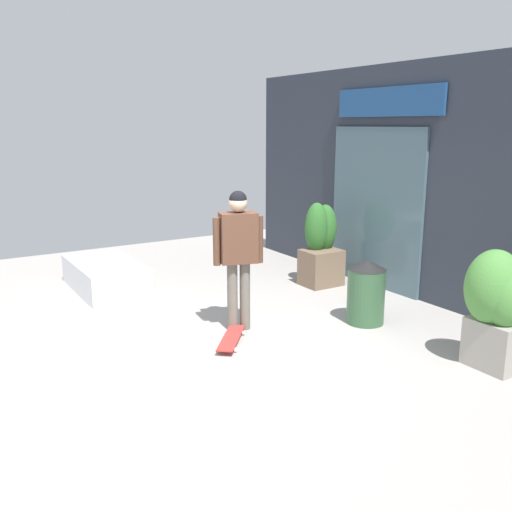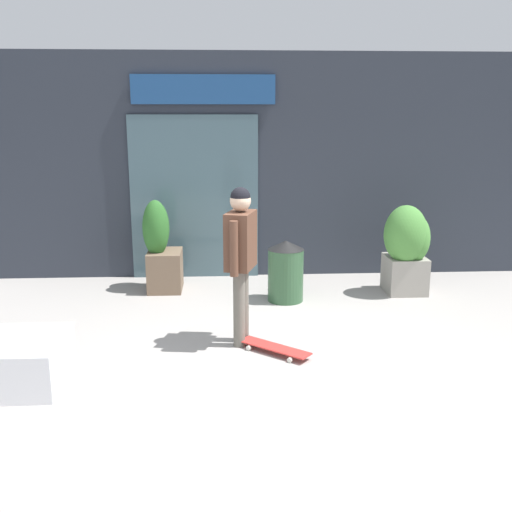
{
  "view_description": "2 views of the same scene",
  "coord_description": "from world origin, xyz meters",
  "px_view_note": "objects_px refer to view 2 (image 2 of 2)",
  "views": [
    {
      "loc": [
        5.39,
        -2.89,
        2.53
      ],
      "look_at": [
        -0.21,
        0.57,
        0.97
      ],
      "focal_mm": 39.14,
      "sensor_mm": 36.0,
      "label": 1
    },
    {
      "loc": [
        -0.57,
        -5.81,
        2.52
      ],
      "look_at": [
        -0.21,
        0.57,
        0.97
      ],
      "focal_mm": 41.59,
      "sensor_mm": 36.0,
      "label": 2
    }
  ],
  "objects_px": {
    "planter_box_left": "(160,246)",
    "trash_bin": "(286,271)",
    "skateboard": "(275,348)",
    "skateboarder": "(241,249)",
    "planter_box_right": "(407,246)"
  },
  "relations": [
    {
      "from": "planter_box_left",
      "to": "trash_bin",
      "type": "height_order",
      "value": "planter_box_left"
    },
    {
      "from": "planter_box_left",
      "to": "trash_bin",
      "type": "xyz_separation_m",
      "value": [
        1.75,
        -0.63,
        -0.22
      ]
    },
    {
      "from": "skateboarder",
      "to": "planter_box_left",
      "type": "relative_size",
      "value": 1.33
    },
    {
      "from": "skateboarder",
      "to": "trash_bin",
      "type": "distance_m",
      "value": 1.78
    },
    {
      "from": "skateboard",
      "to": "trash_bin",
      "type": "xyz_separation_m",
      "value": [
        0.31,
        1.83,
        0.36
      ]
    },
    {
      "from": "skateboarder",
      "to": "trash_bin",
      "type": "relative_size",
      "value": 2.08
    },
    {
      "from": "skateboarder",
      "to": "planter_box_right",
      "type": "distance_m",
      "value": 2.99
    },
    {
      "from": "skateboard",
      "to": "trash_bin",
      "type": "bearing_deg",
      "value": 120.46
    },
    {
      "from": "skateboarder",
      "to": "skateboard",
      "type": "xyz_separation_m",
      "value": [
        0.35,
        -0.31,
        -1.02
      ]
    },
    {
      "from": "skateboarder",
      "to": "planter_box_right",
      "type": "bearing_deg",
      "value": 53.02
    },
    {
      "from": "planter_box_left",
      "to": "trash_bin",
      "type": "bearing_deg",
      "value": -19.89
    },
    {
      "from": "skateboard",
      "to": "trash_bin",
      "type": "distance_m",
      "value": 1.89
    },
    {
      "from": "planter_box_left",
      "to": "trash_bin",
      "type": "relative_size",
      "value": 1.57
    },
    {
      "from": "skateboarder",
      "to": "planter_box_left",
      "type": "bearing_deg",
      "value": 133.85
    },
    {
      "from": "skateboarder",
      "to": "planter_box_left",
      "type": "xyz_separation_m",
      "value": [
        -1.1,
        2.15,
        -0.44
      ]
    }
  ]
}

